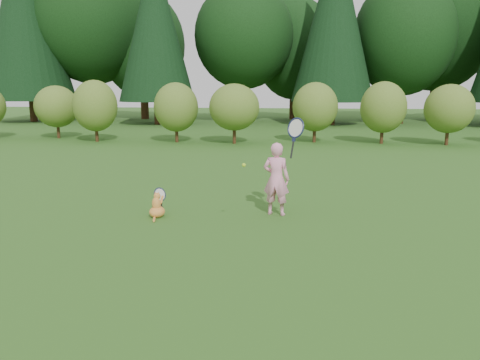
# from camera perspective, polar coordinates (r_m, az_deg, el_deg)

# --- Properties ---
(ground) EXTENTS (100.00, 100.00, 0.00)m
(ground) POSITION_cam_1_polar(r_m,az_deg,el_deg) (7.83, -2.23, -6.12)
(ground) COLOR #285818
(ground) RESTS_ON ground
(shrub_row) EXTENTS (28.00, 3.00, 2.80)m
(shrub_row) POSITION_cam_1_polar(r_m,az_deg,el_deg) (20.43, 3.99, 8.48)
(shrub_row) COLOR #536C21
(shrub_row) RESTS_ON ground
(woodland_backdrop) EXTENTS (48.00, 10.00, 15.00)m
(woodland_backdrop) POSITION_cam_1_polar(r_m,az_deg,el_deg) (30.83, 5.41, 20.71)
(woodland_backdrop) COLOR black
(woodland_backdrop) RESTS_ON ground
(child) EXTENTS (0.81, 0.57, 2.02)m
(child) POSITION_cam_1_polar(r_m,az_deg,el_deg) (8.63, 4.52, 0.34)
(child) COLOR #FF98C0
(child) RESTS_ON ground
(cat) EXTENTS (0.39, 0.71, 0.62)m
(cat) POSITION_cam_1_polar(r_m,az_deg,el_deg) (8.68, -10.09, -2.90)
(cat) COLOR #CB5F27
(cat) RESTS_ON ground
(tennis_ball) EXTENTS (0.06, 0.06, 0.06)m
(tennis_ball) POSITION_cam_1_polar(r_m,az_deg,el_deg) (7.51, 0.48, 1.84)
(tennis_ball) COLOR #BCE11A
(tennis_ball) RESTS_ON ground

